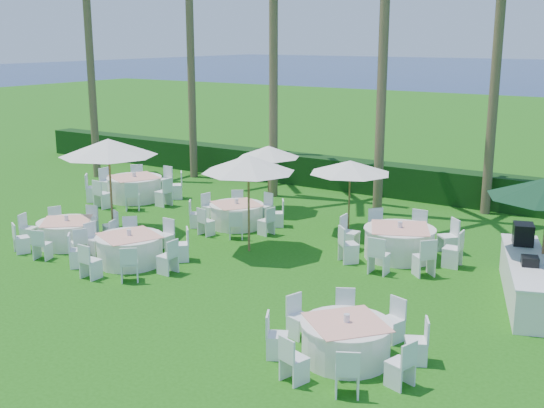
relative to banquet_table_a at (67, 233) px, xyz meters
The scene contains 18 objects.
ground 4.06m from the banquet_table_a, 13.25° to the right, with size 120.00×120.00×0.00m, color #1C5A0F.
hedge 11.75m from the banquet_table_a, 70.45° to the left, with size 34.00×1.00×1.20m, color black.
banquet_table_a is the anchor object (origin of this frame).
banquet_table_b 2.67m from the banquet_table_a, ahead, with size 3.12×3.12×0.95m.
banquet_table_c 10.24m from the banquet_table_a, 11.60° to the right, with size 2.97×2.97×0.92m.
banquet_table_d 5.73m from the banquet_table_a, 114.38° to the left, with size 3.52×3.52×1.05m.
banquet_table_e 5.20m from the banquet_table_a, 55.62° to the left, with size 3.01×3.01×0.91m.
banquet_table_f 9.46m from the banquet_table_a, 26.13° to the left, with size 3.41×3.41×1.02m.
umbrella_a 2.81m from the banquet_table_a, 84.13° to the left, with size 2.93×2.93×2.94m.
umbrella_b 5.70m from the banquet_table_a, 27.41° to the left, with size 2.61×2.61×2.75m.
umbrella_c 7.25m from the banquet_table_a, 67.49° to the left, with size 2.16×2.16×2.29m.
umbrella_d 8.57m from the banquet_table_a, 42.50° to the left, with size 2.51×2.51×2.25m.
buffet_table 12.46m from the banquet_table_a, 13.49° to the left, with size 2.16×4.24×1.48m.
palm_a 11.74m from the banquet_table_a, 108.40° to the left, with size 4.19×4.39×11.31m.
palm_b 9.79m from the banquet_table_a, 79.49° to the left, with size 4.40×4.13×8.85m.
palm_c 11.40m from the banquet_table_a, 53.95° to the left, with size 4.34×4.29×10.01m.
palm_d 14.38m from the banquet_table_a, 48.53° to the left, with size 4.40×4.17×8.31m.
palm_f 11.14m from the banquet_table_a, 132.16° to the left, with size 4.18×4.39×9.18m.
Camera 1 is at (11.29, -11.74, 5.92)m, focal length 45.00 mm.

